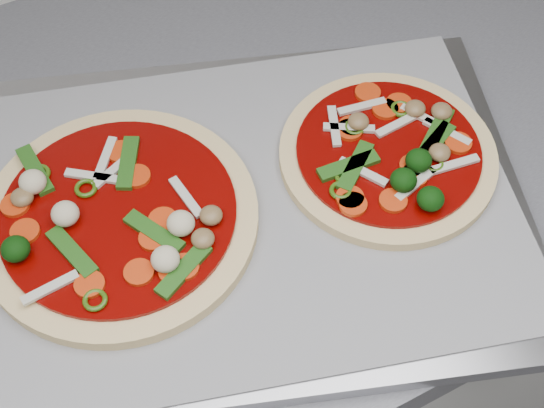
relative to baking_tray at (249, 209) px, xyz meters
name	(u,v)px	position (x,y,z in m)	size (l,w,h in m)	color
baking_tray	(249,209)	(0.00, 0.00, 0.00)	(0.50, 0.37, 0.02)	#9C9BA1
parchment	(248,203)	(0.00, 0.00, 0.01)	(0.47, 0.35, 0.00)	gray
pizza_left	(118,218)	(-0.11, 0.03, 0.02)	(0.33, 0.33, 0.04)	#EFD285
pizza_right	(390,154)	(0.14, -0.02, 0.02)	(0.28, 0.28, 0.03)	#EFD285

